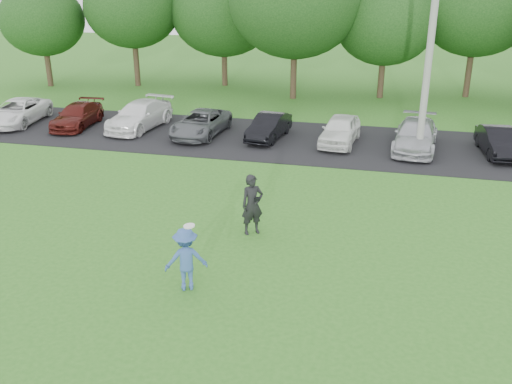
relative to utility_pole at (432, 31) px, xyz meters
The scene contains 7 objects.
ground 13.80m from the utility_pole, 112.45° to the right, with size 100.00×100.00×0.00m, color #317120.
parking_lot 7.13m from the utility_pole, 166.93° to the left, with size 32.00×6.50×0.03m, color black.
utility_pole is the anchor object (origin of this frame).
frisbee_player 13.83m from the utility_pole, 116.32° to the right, with size 1.20×0.98×1.86m.
camera_bystander 10.64m from the utility_pole, 120.68° to the right, with size 0.80×0.74×1.83m.
parked_cars 8.20m from the utility_pole, behind, with size 30.49×5.03×1.26m.
tree_row 11.41m from the utility_pole, 107.28° to the left, with size 42.39×9.85×8.64m.
Camera 1 is at (3.50, -11.41, 7.48)m, focal length 40.00 mm.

